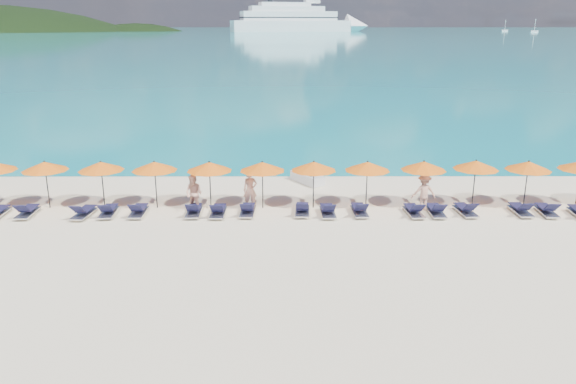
{
  "coord_description": "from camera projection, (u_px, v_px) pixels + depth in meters",
  "views": [
    {
      "loc": [
        -0.06,
        -20.7,
        8.37
      ],
      "look_at": [
        0.0,
        3.0,
        1.2
      ],
      "focal_mm": 35.0,
      "sensor_mm": 36.0,
      "label": 1
    }
  ],
  "objects": [
    {
      "name": "ground",
      "position": [
        288.0,
        243.0,
        22.23
      ],
      "size": [
        1400.0,
        1400.0,
        0.0
      ],
      "primitive_type": "plane",
      "color": "beige"
    },
    {
      "name": "sea",
      "position": [
        287.0,
        30.0,
        653.91
      ],
      "size": [
        1600.0,
        1300.0,
        0.01
      ],
      "primitive_type": "cube",
      "color": "#1FA9B2",
      "rests_on": "ground"
    },
    {
      "name": "headland_small",
      "position": [
        139.0,
        67.0,
        567.98
      ],
      "size": [
        162.0,
        126.0,
        85.5
      ],
      "color": "black",
      "rests_on": "ground"
    },
    {
      "name": "cruise_ship",
      "position": [
        303.0,
        21.0,
        523.56
      ],
      "size": [
        134.38,
        58.39,
        37.26
      ],
      "rotation": [
        0.0,
        0.0,
        0.29
      ],
      "color": "white",
      "rests_on": "ground"
    },
    {
      "name": "sailboat_near",
      "position": [
        505.0,
        30.0,
        543.81
      ],
      "size": [
        5.94,
        1.98,
        10.89
      ],
      "color": "white",
      "rests_on": "ground"
    },
    {
      "name": "sailboat_far",
      "position": [
        534.0,
        31.0,
        488.08
      ],
      "size": [
        6.24,
        2.08,
        11.44
      ],
      "color": "white",
      "rests_on": "ground"
    },
    {
      "name": "jetski",
      "position": [
        308.0,
        177.0,
        30.46
      ],
      "size": [
        1.87,
        2.28,
        0.78
      ],
      "rotation": [
        0.0,
        0.0,
        0.57
      ],
      "color": "silver",
      "rests_on": "ground"
    },
    {
      "name": "beachgoer_a",
      "position": [
        250.0,
        190.0,
        26.15
      ],
      "size": [
        0.73,
        0.55,
        1.8
      ],
      "primitive_type": "imported",
      "rotation": [
        0.0,
        0.0,
        0.19
      ],
      "color": "#E0A184",
      "rests_on": "ground"
    },
    {
      "name": "beachgoer_b",
      "position": [
        194.0,
        194.0,
        25.64
      ],
      "size": [
        0.97,
        0.77,
        1.75
      ],
      "primitive_type": "imported",
      "rotation": [
        0.0,
        0.0,
        -0.38
      ],
      "color": "#E0A184",
      "rests_on": "ground"
    },
    {
      "name": "beachgoer_c",
      "position": [
        424.0,
        192.0,
        25.89
      ],
      "size": [
        1.15,
        0.57,
        1.74
      ],
      "primitive_type": "imported",
      "rotation": [
        0.0,
        0.0,
        3.19
      ],
      "color": "#E0A184",
      "rests_on": "ground"
    },
    {
      "name": "umbrella_1",
      "position": [
        45.0,
        166.0,
        25.88
      ],
      "size": [
        2.1,
        2.1,
        2.28
      ],
      "color": "black",
      "rests_on": "ground"
    },
    {
      "name": "umbrella_2",
      "position": [
        101.0,
        166.0,
        25.88
      ],
      "size": [
        2.1,
        2.1,
        2.28
      ],
      "color": "black",
      "rests_on": "ground"
    },
    {
      "name": "umbrella_3",
      "position": [
        154.0,
        166.0,
        25.89
      ],
      "size": [
        2.1,
        2.1,
        2.28
      ],
      "color": "black",
      "rests_on": "ground"
    },
    {
      "name": "umbrella_4",
      "position": [
        209.0,
        166.0,
        25.82
      ],
      "size": [
        2.1,
        2.1,
        2.28
      ],
      "color": "black",
      "rests_on": "ground"
    },
    {
      "name": "umbrella_5",
      "position": [
        262.0,
        166.0,
        25.83
      ],
      "size": [
        2.1,
        2.1,
        2.28
      ],
      "color": "black",
      "rests_on": "ground"
    },
    {
      "name": "umbrella_6",
      "position": [
        314.0,
        166.0,
        25.9
      ],
      "size": [
        2.1,
        2.1,
        2.28
      ],
      "color": "black",
      "rests_on": "ground"
    },
    {
      "name": "umbrella_7",
      "position": [
        367.0,
        166.0,
        25.88
      ],
      "size": [
        2.1,
        2.1,
        2.28
      ],
      "color": "black",
      "rests_on": "ground"
    },
    {
      "name": "umbrella_8",
      "position": [
        424.0,
        166.0,
        25.95
      ],
      "size": [
        2.1,
        2.1,
        2.28
      ],
      "color": "black",
      "rests_on": "ground"
    },
    {
      "name": "umbrella_9",
      "position": [
        476.0,
        165.0,
        26.11
      ],
      "size": [
        2.1,
        2.1,
        2.28
      ],
      "color": "black",
      "rests_on": "ground"
    },
    {
      "name": "umbrella_10",
      "position": [
        528.0,
        166.0,
        25.95
      ],
      "size": [
        2.1,
        2.1,
        2.28
      ],
      "color": "black",
      "rests_on": "ground"
    },
    {
      "name": "lounger_2",
      "position": [
        27.0,
        211.0,
        25.25
      ],
      "size": [
        0.7,
        1.73,
        0.66
      ],
      "rotation": [
        0.0,
        0.0,
        0.05
      ],
      "color": "silver",
      "rests_on": "ground"
    },
    {
      "name": "lounger_3",
      "position": [
        84.0,
        212.0,
        25.13
      ],
      "size": [
        0.78,
        1.75,
        0.66
      ],
      "rotation": [
        0.0,
        0.0,
        -0.09
      ],
      "color": "silver",
      "rests_on": "ground"
    },
    {
      "name": "lounger_4",
      "position": [
        108.0,
        211.0,
        25.31
      ],
      "size": [
        0.72,
        1.73,
        0.66
      ],
      "rotation": [
        0.0,
        0.0,
        0.06
      ],
      "color": "silver",
      "rests_on": "ground"
    },
    {
      "name": "lounger_5",
      "position": [
        138.0,
        210.0,
        25.34
      ],
      "size": [
        0.66,
        1.71,
        0.66
      ],
      "rotation": [
        0.0,
        0.0,
        0.02
      ],
      "color": "silver",
      "rests_on": "ground"
    },
    {
      "name": "lounger_6",
      "position": [
        194.0,
        210.0,
        25.37
      ],
      "size": [
        0.67,
        1.72,
        0.66
      ],
      "rotation": [
        0.0,
        0.0,
        0.03
      ],
      "color": "silver",
      "rests_on": "ground"
    },
    {
      "name": "lounger_7",
      "position": [
        218.0,
        211.0,
        25.3
      ],
      "size": [
        0.63,
        1.7,
        0.66
      ],
      "rotation": [
        0.0,
        0.0,
        -0.01
      ],
      "color": "silver",
      "rests_on": "ground"
    },
    {
      "name": "lounger_8",
      "position": [
        248.0,
        210.0,
        25.43
      ],
      "size": [
        0.66,
        1.71,
        0.66
      ],
      "rotation": [
        0.0,
        0.0,
        -0.02
      ],
      "color": "silver",
      "rests_on": "ground"
    },
    {
      "name": "lounger_9",
      "position": [
        302.0,
        209.0,
        25.48
      ],
      "size": [
        0.69,
        1.73,
        0.66
      ],
      "rotation": [
        0.0,
        0.0,
        -0.04
      ],
      "color": "silver",
      "rests_on": "ground"
    },
    {
      "name": "lounger_10",
      "position": [
        328.0,
        211.0,
        25.32
      ],
      "size": [
        0.68,
        1.72,
        0.66
      ],
      "rotation": [
        0.0,
        0.0,
        0.04
      ],
      "color": "silver",
      "rests_on": "ground"
    },
    {
      "name": "lounger_11",
      "position": [
        359.0,
        210.0,
        25.44
      ],
      "size": [
        0.69,
        1.72,
        0.66
      ],
      "rotation": [
        0.0,
        0.0,
        0.04
      ],
      "color": "silver",
      "rests_on": "ground"
    },
    {
      "name": "lounger_12",
      "position": [
        414.0,
        210.0,
        25.34
      ],
      "size": [
        0.75,
        1.74,
        0.66
      ],
      "rotation": [
        0.0,
        0.0,
        0.08
      ],
      "color": "silver",
      "rests_on": "ground"
    },
    {
      "name": "lounger_13",
      "position": [
        436.0,
        210.0,
        25.36
      ],
      "size": [
        0.62,
        1.7,
        0.66
      ],
      "rotation": [
        0.0,
        0.0,
        -0.0
      ],
      "color": "silver",
      "rests_on": "ground"
    },
    {
      "name": "lounger_14",
      "position": [
        466.0,
        210.0,
        25.46
      ],
      "size": [
        0.78,
        1.75,
        0.66
      ],
      "rotation": [
        0.0,
        0.0,
        0.09
      ],
      "color": "silver",
      "rests_on": "ground"
    },
    {
      "name": "lounger_15",
      "position": [
        521.0,
        209.0,
        25.49
      ],
      "size": [
        0.65,
        1.71,
        0.66
      ],
      "rotation": [
        0.0,
        0.0,
        0.02
      ],
      "color": "silver",
      "rests_on": "ground"
    },
    {
      "name": "lounger_16",
      "position": [
        547.0,
        210.0,
        25.41
      ],
      "size": [
        0.73,
        1.74,
        0.66
      ],
      "rotation": [
        0.0,
        0.0,
        -0.06
      ],
      "color": "silver",
      "rests_on": "ground"
    }
  ]
}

